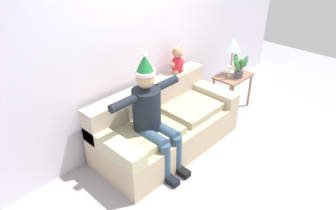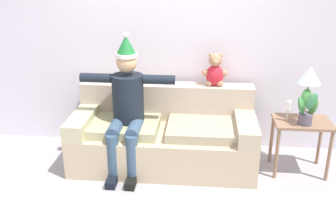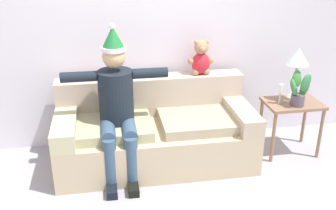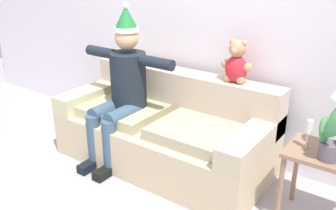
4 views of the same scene
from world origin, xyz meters
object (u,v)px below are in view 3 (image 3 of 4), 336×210
Objects in this scene: couch at (155,132)px; potted_plant at (299,90)px; side_table at (292,111)px; teddy_bear at (201,59)px; person_seated at (117,103)px; table_lamp at (298,59)px; candle_tall at (281,91)px.

potted_plant is (1.48, -0.17, 0.44)m from couch.
couch reaches higher than side_table.
teddy_bear is (0.55, 0.28, 0.68)m from couch.
person_seated reaches higher than teddy_bear.
side_table is 0.56m from table_lamp.
candle_tall is at bearing -173.11° from side_table.
person_seated is at bearing 179.84° from potted_plant.
table_lamp is at bearing -16.43° from teddy_bear.
couch reaches higher than candle_tall.
person_seated is 6.85× the size of candle_tall.
teddy_bear is 0.90m from candle_tall.
person_seated reaches higher than candle_tall.
candle_tall reaches higher than side_table.
potted_plant is at bearing -25.98° from teddy_bear.
candle_tall is at bearing 158.34° from potted_plant.
table_lamp is at bearing 27.38° from candle_tall.
side_table is at bearing 92.42° from potted_plant.
person_seated is 1.07m from teddy_bear.
teddy_bear is (0.93, 0.45, 0.26)m from person_seated.
couch is at bearing 175.40° from candle_tall.
side_table is 1.05× the size of table_lamp.
candle_tall is at bearing 2.09° from person_seated.
table_lamp reaches higher than side_table.
side_table is (0.93, -0.37, -0.51)m from teddy_bear.
couch is 0.60m from person_seated.
couch is 3.37× the size of side_table.
person_seated is at bearing -177.48° from side_table.
person_seated reaches higher than table_lamp.
table_lamp is (0.97, -0.28, 0.04)m from teddy_bear.
teddy_bear is 1.01m from table_lamp.
person_seated is 1.70m from candle_tall.
teddy_bear is at bearing 27.20° from couch.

